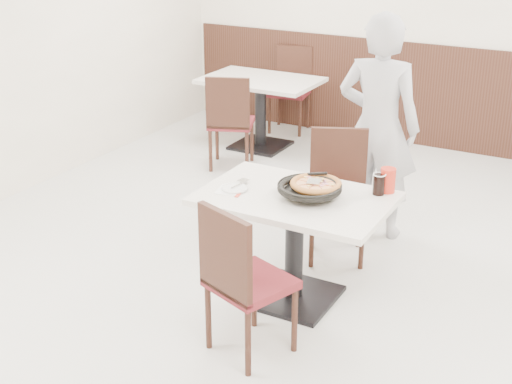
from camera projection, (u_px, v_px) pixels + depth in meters
The scene contains 19 objects.
floor at pixel (296, 290), 4.91m from camera, with size 7.00×7.00×0.00m, color #A5A5A0.
wall_back at pixel (450, 16), 7.21m from camera, with size 6.00×0.04×2.80m, color beige.
wainscot_back at pixel (441, 98), 7.51m from camera, with size 5.90×0.03×1.10m, color black.
main_table at pixel (294, 248), 4.67m from camera, with size 1.20×0.80×0.75m, color silver, non-canonical shape.
chair_near at pixel (251, 279), 4.09m from camera, with size 0.42×0.42×0.95m, color black, non-canonical shape.
chair_far at pixel (338, 198), 5.19m from camera, with size 0.42×0.42×0.95m, color black, non-canonical shape.
trivet at pixel (304, 194), 4.50m from camera, with size 0.11×0.11×0.04m, color black.
pizza_pan at pixel (309, 191), 4.48m from camera, with size 0.33×0.33×0.01m, color black.
pizza at pixel (316, 186), 4.51m from camera, with size 0.28×0.28×0.02m, color #B5773C.
pizza_server at pixel (314, 181), 4.51m from camera, with size 0.08×0.10×0.00m, color silver.
napkin at pixel (230, 190), 4.60m from camera, with size 0.17×0.17×0.00m, color white.
side_plate at pixel (235, 189), 4.61m from camera, with size 0.17×0.17×0.01m, color white.
fork at pixel (239, 184), 4.65m from camera, with size 0.02×0.17×0.00m, color silver.
cola_glass at pixel (379, 185), 4.52m from camera, with size 0.08×0.08×0.13m, color black.
red_cup at pixel (388, 180), 4.56m from camera, with size 0.10×0.10×0.16m, color red.
diner_person at pixel (378, 127), 5.45m from camera, with size 0.64×0.42×1.75m, color #BCBBC1.
bg_table_left at pixel (261, 113), 7.60m from camera, with size 1.20×0.80×0.75m, color silver, non-canonical shape.
bg_chair_left_near at pixel (231, 121), 7.00m from camera, with size 0.42×0.42×0.95m, color black, non-canonical shape.
bg_chair_left_far at pixel (289, 90), 8.10m from camera, with size 0.42×0.42×0.95m, color black, non-canonical shape.
Camera 1 is at (1.81, -3.88, 2.50)m, focal length 50.00 mm.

